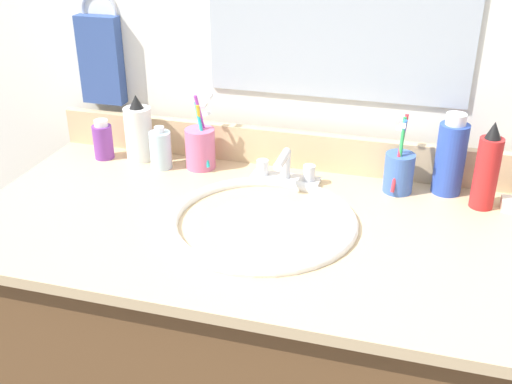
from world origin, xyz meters
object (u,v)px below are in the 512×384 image
Objects in this scene: bottle_spray_red at (487,170)px; bottle_gel_clear at (161,149)px; bottle_shampoo_blue at (451,157)px; faucet at (285,172)px; bottle_cream_purple at (103,140)px; cup_blue_plastic at (399,171)px; hand_towel at (101,60)px; cup_pink at (200,147)px; bottle_lotion_white at (139,132)px.

bottle_spray_red is 0.74m from bottle_gel_clear.
bottle_spray_red reaches higher than bottle_shampoo_blue.
bottle_cream_purple reaches higher than faucet.
bottle_spray_red is at bearing -8.06° from cup_blue_plastic.
hand_towel is 2.10× the size of bottle_gel_clear.
cup_blue_plastic is at bearing -0.26° from cup_pink.
faucet is 0.87× the size of cup_pink.
hand_towel is 1.23× the size of cup_blue_plastic.
cup_pink is (-0.65, 0.03, -0.03)m from bottle_spray_red.
bottle_cream_purple is at bearing -179.18° from cup_blue_plastic.
cup_pink is (0.16, -0.01, -0.02)m from bottle_lotion_white.
bottle_lotion_white is (0.13, -0.08, -0.15)m from hand_towel.
hand_towel is 0.88m from bottle_shampoo_blue.
bottle_shampoo_blue is at bearing 4.50° from bottle_gel_clear.
faucet is at bearing -7.98° from cup_pink.
bottle_gel_clear is at bearing 179.57° from faucet.
bottle_cream_purple is 0.90m from bottle_spray_red.
bottle_gel_clear reaches higher than bottle_cream_purple.
bottle_spray_red is 0.18m from cup_blue_plastic.
bottle_gel_clear is (-0.31, 0.00, 0.02)m from faucet.
hand_towel is 0.29m from bottle_gel_clear.
hand_towel is 0.56m from faucet.
bottle_shampoo_blue is at bearing 14.13° from cup_blue_plastic.
bottle_gel_clear is at bearing -177.35° from cup_blue_plastic.
faucet is 0.87× the size of bottle_shampoo_blue.
bottle_cream_purple is at bearing -177.19° from cup_pink.
bottle_lotion_white is 0.08m from bottle_gel_clear.
cup_pink is (0.09, 0.03, 0.01)m from bottle_gel_clear.
cup_blue_plastic is (0.76, -0.09, -0.17)m from hand_towel.
bottle_lotion_white is at bearing 174.51° from faucet.
cup_pink is at bearing 177.57° from bottle_spray_red.
cup_blue_plastic is (0.63, -0.01, -0.02)m from bottle_lotion_white.
bottle_shampoo_blue is 1.75× the size of bottle_gel_clear.
bottle_cream_purple is 0.52× the size of bottle_spray_red.
bottle_cream_purple is 0.72m from cup_blue_plastic.
bottle_cream_purple is at bearing 177.82° from faucet.
bottle_shampoo_blue is 0.67m from bottle_gel_clear.
bottle_gel_clear is at bearing -175.50° from bottle_shampoo_blue.
hand_towel is 0.96m from bottle_spray_red.
cup_blue_plastic is at bearing 6.38° from faucet.
bottle_spray_red reaches higher than faucet.
hand_towel is at bearing 166.84° from faucet.
cup_pink reaches higher than bottle_cream_purple.
bottle_lotion_white is at bearing 154.49° from bottle_gel_clear.
bottle_lotion_white reaches higher than bottle_cream_purple.
hand_towel is 1.19× the size of cup_pink.
bottle_cream_purple is at bearing -177.45° from bottle_shampoo_blue.
bottle_cream_purple is at bearing -168.36° from bottle_lotion_white.
hand_towel reaches higher than cup_pink.
hand_towel reaches higher than faucet.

